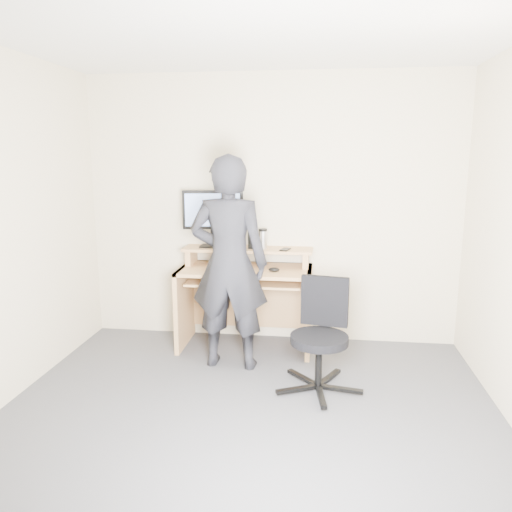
% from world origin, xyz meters
% --- Properties ---
extents(ground, '(3.50, 3.50, 0.00)m').
position_xyz_m(ground, '(0.00, 0.00, 0.00)').
color(ground, '#545459').
rests_on(ground, ground).
extents(back_wall, '(3.50, 0.02, 2.50)m').
position_xyz_m(back_wall, '(0.00, 1.75, 1.25)').
color(back_wall, beige).
rests_on(back_wall, ground).
extents(ceiling, '(3.50, 3.50, 0.02)m').
position_xyz_m(ceiling, '(0.00, 0.00, 2.50)').
color(ceiling, white).
rests_on(ceiling, back_wall).
extents(desk, '(1.20, 0.60, 0.91)m').
position_xyz_m(desk, '(-0.20, 1.53, 0.55)').
color(desk, tan).
rests_on(desk, ground).
extents(monitor, '(0.56, 0.16, 0.53)m').
position_xyz_m(monitor, '(-0.52, 1.60, 1.23)').
color(monitor, black).
rests_on(monitor, desk).
extents(external_drive, '(0.07, 0.13, 0.20)m').
position_xyz_m(external_drive, '(-0.16, 1.61, 1.01)').
color(external_drive, black).
rests_on(external_drive, desk).
extents(travel_mug, '(0.08, 0.08, 0.17)m').
position_xyz_m(travel_mug, '(-0.05, 1.57, 0.99)').
color(travel_mug, '#B7B7BC').
rests_on(travel_mug, desk).
extents(smartphone, '(0.10, 0.14, 0.01)m').
position_xyz_m(smartphone, '(0.15, 1.55, 0.92)').
color(smartphone, black).
rests_on(smartphone, desk).
extents(charger, '(0.05, 0.05, 0.03)m').
position_xyz_m(charger, '(-0.35, 1.50, 0.93)').
color(charger, black).
rests_on(charger, desk).
extents(headphones, '(0.19, 0.19, 0.06)m').
position_xyz_m(headphones, '(-0.36, 1.66, 0.92)').
color(headphones, silver).
rests_on(headphones, desk).
extents(keyboard, '(0.47, 0.21, 0.03)m').
position_xyz_m(keyboard, '(-0.31, 1.36, 0.67)').
color(keyboard, black).
rests_on(keyboard, desk).
extents(mouse, '(0.11, 0.09, 0.04)m').
position_xyz_m(mouse, '(0.07, 1.35, 0.77)').
color(mouse, black).
rests_on(mouse, desk).
extents(office_chair, '(0.65, 0.65, 0.83)m').
position_xyz_m(office_chair, '(0.49, 0.71, 0.45)').
color(office_chair, black).
rests_on(office_chair, ground).
extents(person, '(0.66, 0.45, 1.77)m').
position_xyz_m(person, '(-0.27, 1.03, 0.89)').
color(person, black).
rests_on(person, ground).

